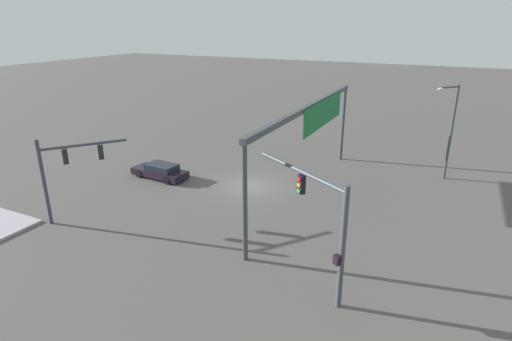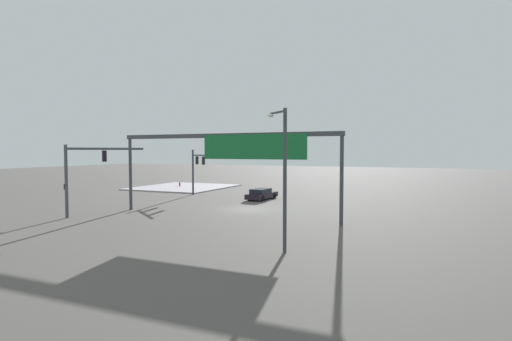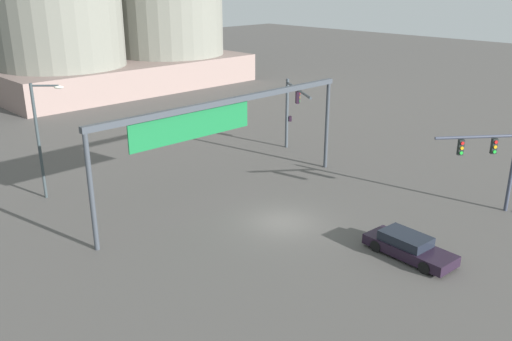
% 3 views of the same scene
% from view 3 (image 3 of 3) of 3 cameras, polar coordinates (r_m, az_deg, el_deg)
% --- Properties ---
extents(ground_plane, '(208.64, 208.64, 0.00)m').
position_cam_3_polar(ground_plane, '(32.56, 2.79, -5.46)').
color(ground_plane, '#4F4B48').
extents(traffic_signal_near_corner, '(4.29, 3.32, 5.56)m').
position_cam_3_polar(traffic_signal_near_corner, '(35.64, 23.78, 1.51)').
color(traffic_signal_near_corner, '#333949').
rests_on(traffic_signal_near_corner, ground).
extents(traffic_signal_opposite_side, '(3.82, 5.54, 5.92)m').
position_cam_3_polar(traffic_signal_opposite_side, '(44.52, 3.77, 6.90)').
color(traffic_signal_opposite_side, '#394148').
rests_on(traffic_signal_opposite_side, ground).
extents(streetlamp_curved_arm, '(1.68, 1.58, 7.64)m').
position_cam_3_polar(streetlamp_curved_arm, '(37.24, -21.70, 3.64)').
color(streetlamp_curved_arm, '#323B3F').
rests_on(streetlamp_curved_arm, ground).
extents(overhead_sign_gantry, '(19.72, 0.43, 6.84)m').
position_cam_3_polar(overhead_sign_gantry, '(33.33, -3.84, 5.48)').
color(overhead_sign_gantry, '#363B42').
rests_on(overhead_sign_gantry, ground).
extents(sedan_car_approaching, '(2.14, 4.92, 1.21)m').
position_cam_3_polar(sedan_car_approaching, '(29.60, 15.75, -7.71)').
color(sedan_car_approaching, black).
rests_on(sedan_car_approaching, ground).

